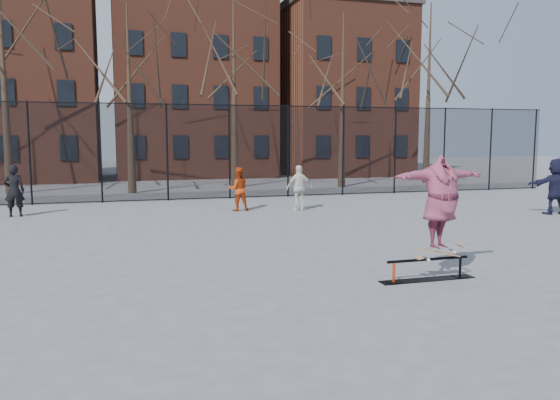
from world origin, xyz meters
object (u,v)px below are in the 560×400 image
object	(u,v)px
bystander_white	(299,188)
skater	(441,206)
bystander_black	(14,191)
bystander_red	(238,189)
skate_rail	(428,271)
skateboard	(439,255)
bystander_navy	(556,186)

from	to	relation	value
bystander_white	skater	bearing A→B (deg)	86.96
bystander_black	bystander_white	world-z (taller)	bystander_black
bystander_red	skater	bearing A→B (deg)	98.95
bystander_black	skate_rail	bearing A→B (deg)	127.69
skate_rail	bystander_black	xyz separation A→B (m)	(-8.86, 10.95, 0.70)
skateboard	bystander_white	size ratio (longest dim) A/B	0.53
skate_rail	bystander_black	size ratio (longest dim) A/B	1.09
bystander_black	bystander_navy	xyz separation A→B (m)	(17.67, -4.57, 0.10)
skateboard	bystander_red	world-z (taller)	bystander_red
bystander_black	bystander_white	distance (m)	9.63
skate_rail	bystander_white	bearing A→B (deg)	85.91
skateboard	bystander_navy	distance (m)	10.70
skateboard	bystander_red	bearing A→B (deg)	99.21
skateboard	skater	world-z (taller)	skater
skate_rail	skater	bearing A→B (deg)	-0.00
skate_rail	skateboard	xyz separation A→B (m)	(0.23, -0.00, 0.31)
bystander_white	bystander_navy	xyz separation A→B (m)	(8.11, -3.36, 0.15)
skateboard	skater	bearing A→B (deg)	0.00
bystander_black	bystander_white	bearing A→B (deg)	171.47
skateboard	bystander_navy	world-z (taller)	bystander_navy
skate_rail	skateboard	size ratio (longest dim) A/B	2.18
skater	bystander_red	size ratio (longest dim) A/B	1.35
skater	bystander_white	size ratio (longest dim) A/B	1.30
skate_rail	skater	size ratio (longest dim) A/B	0.89
bystander_navy	skate_rail	bearing A→B (deg)	46.89
skater	bystander_red	distance (m)	10.42
skate_rail	bystander_red	world-z (taller)	bystander_red
skate_rail	bystander_red	xyz separation A→B (m)	(-1.43, 10.27, 0.62)
skate_rail	skater	world-z (taller)	skater
skate_rail	bystander_black	bearing A→B (deg)	128.99
bystander_red	bystander_navy	distance (m)	10.96
bystander_red	bystander_navy	xyz separation A→B (m)	(10.24, -3.90, 0.18)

